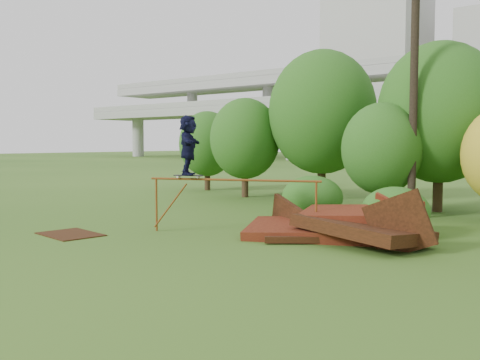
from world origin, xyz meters
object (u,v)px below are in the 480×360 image
Objects in this scene: scrap_pile at (335,227)px; utility_pole at (414,89)px; flat_plate at (70,234)px; skater at (188,145)px.

utility_pole reaches higher than scrap_pile.
flat_plate is at bearing -147.43° from scrap_pile.
utility_pole is (4.17, 7.01, 1.93)m from skater.
flat_plate is at bearing -124.94° from utility_pole.
scrap_pile is 4.92m from skater.
scrap_pile is 6.80m from utility_pole.
scrap_pile is 7.67m from flat_plate.
flat_plate is 12.40m from utility_pole.
scrap_pile is 3.30× the size of skater.
skater is at bearing -120.74° from utility_pole.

